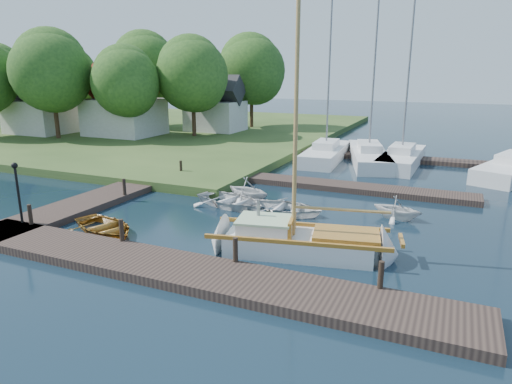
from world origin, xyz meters
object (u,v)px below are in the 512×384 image
at_px(mooring_post_2, 235,250).
at_px(tree_4, 145,68).
at_px(tender_a, 231,198).
at_px(tree_7, 252,70).
at_px(lamp_post, 17,184).
at_px(marina_boat_2, 402,157).
at_px(tender_d, 398,206).
at_px(tender_c, 283,206).
at_px(marina_boat_1, 369,155).
at_px(mooring_post_4, 124,187).
at_px(dinghy, 104,224).
at_px(house_a, 124,107).
at_px(tree_3, 193,74).
at_px(mooring_post_0, 30,214).
at_px(tender_b, 248,188).
at_px(tree_5, 71,78).
at_px(house_c, 215,109).
at_px(mooring_post_1, 122,230).
at_px(mooring_post_5, 181,167).
at_px(tree_1, 52,71).
at_px(sailboat, 304,244).
at_px(mooring_post_3, 381,275).
at_px(house_b, 41,108).
at_px(marina_boat_0, 326,152).

bearing_deg(mooring_post_2, tree_4, 130.98).
xyz_separation_m(tender_a, tree_7, (-10.16, 24.76, 5.83)).
height_order(lamp_post, marina_boat_2, marina_boat_2).
xyz_separation_m(lamp_post, tender_d, (13.52, 7.49, -1.32)).
bearing_deg(tender_c, marina_boat_1, -6.33).
distance_m(mooring_post_4, dinghy, 4.55).
bearing_deg(house_a, tender_d, -27.90).
bearing_deg(tree_3, mooring_post_0, -74.26).
distance_m(mooring_post_2, tender_b, 8.03).
distance_m(mooring_post_2, tender_a, 7.13).
bearing_deg(mooring_post_2, tender_c, 96.52).
distance_m(marina_boat_2, tree_5, 35.13).
distance_m(marina_boat_1, house_c, 17.94).
relative_size(tender_c, house_a, 0.56).
xyz_separation_m(tender_a, house_c, (-12.16, 20.71, 2.20)).
xyz_separation_m(mooring_post_1, tender_b, (1.49, 7.45, -0.07)).
relative_size(mooring_post_1, mooring_post_5, 1.00).
height_order(tender_a, tree_1, tree_1).
height_order(sailboat, tender_b, sailboat).
height_order(mooring_post_3, tree_3, tree_3).
bearing_deg(tree_5, tree_4, 14.04).
xyz_separation_m(mooring_post_4, dinghy, (2.24, -3.95, -0.36)).
xyz_separation_m(mooring_post_0, tender_b, (5.99, 7.45, -0.07)).
relative_size(mooring_post_1, marina_boat_1, 0.07).
xyz_separation_m(dinghy, tree_1, (-19.24, 16.00, 5.75)).
bearing_deg(mooring_post_2, lamp_post, 180.00).
xyz_separation_m(mooring_post_4, tender_a, (5.16, 1.29, -0.32)).
relative_size(lamp_post, sailboat, 0.25).
xyz_separation_m(mooring_post_1, dinghy, (-1.76, 1.05, -0.36)).
relative_size(mooring_post_5, sailboat, 0.08).
xyz_separation_m(house_c, tree_1, (-10.00, -9.95, 3.51)).
height_order(tender_c, house_b, house_b).
distance_m(tender_c, marina_boat_1, 13.27).
bearing_deg(tree_4, tree_5, -165.96).
bearing_deg(mooring_post_3, house_c, 126.53).
height_order(mooring_post_1, marina_boat_1, marina_boat_1).
xyz_separation_m(tender_a, marina_boat_0, (1.04, 12.72, 0.19)).
bearing_deg(mooring_post_0, marina_boat_1, 63.62).
bearing_deg(mooring_post_5, tree_1, 157.47).
xyz_separation_m(sailboat, marina_boat_0, (-3.85, 16.82, 0.23)).
xyz_separation_m(mooring_post_0, mooring_post_2, (9.00, 0.00, 0.00)).
height_order(mooring_post_4, tree_7, tree_7).
distance_m(tender_c, tree_3, 23.09).
xyz_separation_m(lamp_post, house_b, (-20.00, 19.00, 0.90)).
bearing_deg(mooring_post_3, mooring_post_2, 180.00).
height_order(tree_4, tree_5, tree_4).
distance_m(marina_boat_0, house_b, 27.29).
relative_size(mooring_post_0, tree_7, 0.09).
relative_size(mooring_post_5, tree_4, 0.08).
xyz_separation_m(mooring_post_0, marina_boat_2, (11.81, 19.23, -0.11)).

